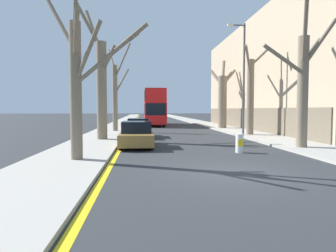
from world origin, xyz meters
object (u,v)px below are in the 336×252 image
at_px(street_tree_right_0, 303,84).
at_px(parked_car_1, 138,128).
at_px(double_decker_bus, 154,106).
at_px(lamp_post, 243,74).
at_px(street_tree_left_1, 102,80).
at_px(traffic_bollard, 239,143).
at_px(street_tree_left_2, 116,94).
at_px(street_tree_right_1, 251,93).
at_px(parked_car_0, 137,135).
at_px(street_tree_left_0, 77,80).
at_px(street_tree_right_2, 223,98).

relative_size(street_tree_right_0, parked_car_1, 1.71).
height_order(double_decker_bus, lamp_post, lamp_post).
xyz_separation_m(street_tree_left_1, parked_car_1, (2.33, 2.36, -3.39)).
xyz_separation_m(street_tree_right_0, traffic_bollard, (-3.66, -0.92, -2.95)).
bearing_deg(street_tree_right_0, street_tree_left_2, 129.60).
height_order(street_tree_right_1, traffic_bollard, street_tree_right_1).
relative_size(double_decker_bus, parked_car_0, 2.89).
relative_size(street_tree_right_0, street_tree_right_1, 1.06).
bearing_deg(parked_car_1, street_tree_left_0, -101.63).
relative_size(street_tree_left_1, street_tree_left_2, 1.16).
bearing_deg(double_decker_bus, street_tree_right_2, -48.15).
bearing_deg(parked_car_0, street_tree_left_1, 122.85).
xyz_separation_m(street_tree_left_1, double_decker_bus, (4.19, 19.35, -1.49)).
bearing_deg(double_decker_bus, parked_car_0, -94.65).
xyz_separation_m(street_tree_right_0, double_decker_bus, (-6.80, 24.71, -0.83)).
relative_size(street_tree_right_2, parked_car_1, 1.74).
distance_m(street_tree_right_0, parked_car_0, 9.26).
distance_m(parked_car_1, traffic_bollard, 9.98).
bearing_deg(traffic_bollard, parked_car_1, 120.15).
height_order(street_tree_left_2, parked_car_0, street_tree_left_2).
xyz_separation_m(street_tree_left_1, street_tree_right_0, (11.00, -5.35, -0.65)).
bearing_deg(street_tree_left_1, street_tree_right_2, 45.28).
bearing_deg(parked_car_1, lamp_post, -1.08).
relative_size(street_tree_left_0, street_tree_right_2, 0.94).
bearing_deg(street_tree_right_1, street_tree_right_2, 89.21).
distance_m(street_tree_left_0, double_decker_bus, 27.99).
relative_size(street_tree_right_1, traffic_bollard, 7.60).
bearing_deg(street_tree_right_2, street_tree_left_2, -161.51).
relative_size(street_tree_left_2, street_tree_right_1, 1.16).
xyz_separation_m(street_tree_left_2, double_decker_bus, (4.00, 11.65, -0.94)).
height_order(street_tree_left_1, street_tree_right_1, street_tree_left_1).
relative_size(street_tree_right_0, parked_car_0, 1.88).
bearing_deg(street_tree_right_1, parked_car_0, -144.37).
xyz_separation_m(street_tree_right_1, parked_car_0, (-8.86, -6.35, -2.70)).
bearing_deg(parked_car_0, double_decker_bus, 85.35).
distance_m(street_tree_left_2, double_decker_bus, 12.35).
relative_size(parked_car_1, traffic_bollard, 4.71).
bearing_deg(traffic_bollard, lamp_post, 70.49).
bearing_deg(street_tree_left_2, street_tree_right_0, -50.40).
relative_size(street_tree_left_2, parked_car_1, 1.87).
bearing_deg(traffic_bollard, street_tree_right_2, 77.37).
xyz_separation_m(street_tree_left_2, street_tree_right_0, (10.80, -13.05, -0.10)).
bearing_deg(lamp_post, parked_car_0, -144.06).
relative_size(double_decker_bus, parked_car_1, 2.63).
distance_m(street_tree_left_0, lamp_post, 14.75).
distance_m(street_tree_left_1, traffic_bollard, 10.31).
distance_m(street_tree_right_0, lamp_post, 7.71).
bearing_deg(double_decker_bus, street_tree_left_2, -108.93).
bearing_deg(street_tree_left_2, traffic_bollard, -62.93).
xyz_separation_m(street_tree_right_1, lamp_post, (-0.84, -0.54, 1.42)).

